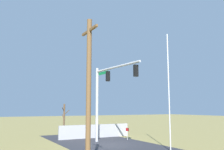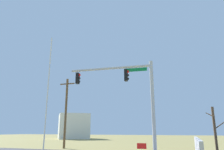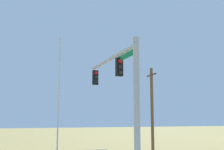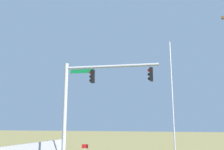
# 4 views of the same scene
# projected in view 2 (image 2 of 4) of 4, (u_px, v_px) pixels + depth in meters

# --- Properties ---
(retaining_fence) EXTENTS (0.20, 8.35, 1.46)m
(retaining_fence) POSITION_uv_depth(u_px,v_px,m) (199.00, 150.00, 13.48)
(retaining_fence) COLOR #A8A8AD
(retaining_fence) RESTS_ON ground_plane
(signal_mast) EXTENTS (6.95, 0.86, 7.34)m
(signal_mast) POSITION_uv_depth(u_px,v_px,m) (130.00, 90.00, 16.96)
(signal_mast) COLOR #B2B5BA
(signal_mast) RESTS_ON ground_plane
(flagpole) EXTENTS (0.10, 0.10, 9.31)m
(flagpole) POSITION_uv_depth(u_px,v_px,m) (48.00, 94.00, 16.29)
(flagpole) COLOR silver
(flagpole) RESTS_ON ground_plane
(utility_pole) EXTENTS (1.90, 0.26, 7.98)m
(utility_pole) POSITION_uv_depth(u_px,v_px,m) (66.00, 111.00, 24.84)
(utility_pole) COLOR brown
(utility_pole) RESTS_ON ground_plane
(bare_tree) EXTENTS (1.27, 1.02, 3.75)m
(bare_tree) POSITION_uv_depth(u_px,v_px,m) (215.00, 131.00, 16.24)
(bare_tree) COLOR brown
(bare_tree) RESTS_ON ground_plane
(open_sign) EXTENTS (0.56, 0.04, 1.22)m
(open_sign) POSITION_uv_depth(u_px,v_px,m) (142.00, 149.00, 12.48)
(open_sign) COLOR silver
(open_sign) RESTS_ON ground_plane
(distant_building) EXTENTS (10.06, 10.19, 5.88)m
(distant_building) POSITION_uv_depth(u_px,v_px,m) (74.00, 126.00, 52.19)
(distant_building) COLOR silver
(distant_building) RESTS_ON ground_plane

